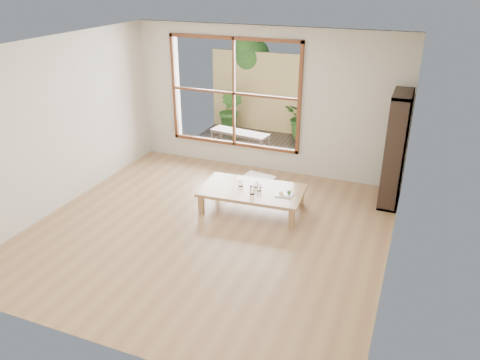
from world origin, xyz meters
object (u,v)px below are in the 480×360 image
object	(u,v)px
bookshelf	(396,149)
low_table	(252,191)
garden_bench	(240,135)
food_tray	(285,194)

from	to	relation	value
bookshelf	low_table	bearing A→B (deg)	-151.24
low_table	garden_bench	distance (m)	2.59
low_table	bookshelf	size ratio (longest dim) A/B	0.91
low_table	food_tray	size ratio (longest dim) A/B	6.24
low_table	food_tray	xyz separation A→B (m)	(0.54, -0.02, 0.06)
low_table	food_tray	bearing A→B (deg)	-5.93
bookshelf	garden_bench	distance (m)	3.40
bookshelf	garden_bench	bearing A→B (deg)	158.27
low_table	bookshelf	world-z (taller)	bookshelf
low_table	garden_bench	size ratio (longest dim) A/B	1.28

